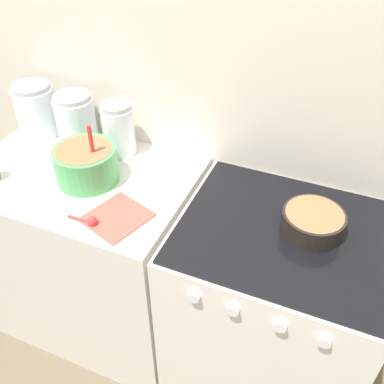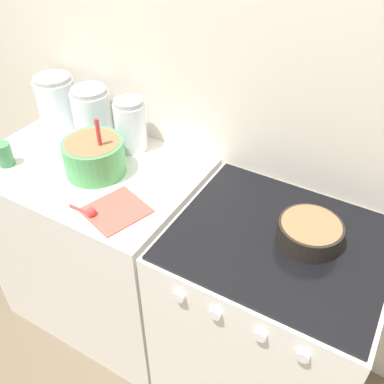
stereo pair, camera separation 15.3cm
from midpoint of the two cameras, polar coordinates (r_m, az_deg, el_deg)
wall_back at (r=1.68m, az=7.33°, el=12.18°), size 4.81×0.05×2.40m
countertop_cabinet at (r=2.08m, az=-9.78°, el=-7.04°), size 0.91×0.62×0.93m
stove at (r=1.83m, az=12.18°, el=-16.51°), size 0.73×0.64×0.93m
mixing_bowl at (r=1.70m, az=-10.44°, el=4.80°), size 0.24×0.24×0.25m
baking_pan at (r=1.47m, az=18.36°, el=-5.23°), size 0.21×0.21×0.08m
storage_jar_left at (r=2.06m, az=-15.49°, el=11.17°), size 0.18×0.18×0.23m
storage_jar_middle at (r=1.93m, az=-10.91°, el=9.86°), size 0.17×0.17×0.22m
storage_jar_right at (r=1.82m, az=-5.78°, el=8.40°), size 0.13×0.13×0.23m
tin_can at (r=1.86m, az=-21.62°, el=4.60°), size 0.06×0.06×0.10m
recipe_page at (r=1.54m, az=-7.29°, el=-2.58°), size 0.25×0.25×0.01m
measuring_spoon at (r=1.53m, az=-10.89°, el=-2.72°), size 0.12×0.04×0.04m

